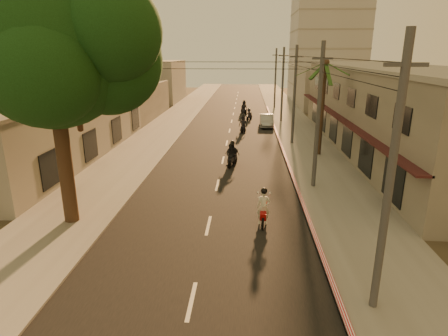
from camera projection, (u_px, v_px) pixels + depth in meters
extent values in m
plane|color=#383023|center=(204.00, 245.00, 16.88)|extent=(160.00, 160.00, 0.00)
cube|color=black|center=(227.00, 143.00, 35.96)|extent=(10.00, 140.00, 0.02)
cube|color=slate|center=(306.00, 144.00, 35.52)|extent=(5.00, 140.00, 0.12)
cube|color=slate|center=(150.00, 142.00, 36.36)|extent=(5.00, 140.00, 0.12)
cube|color=red|center=(285.00, 157.00, 30.88)|extent=(0.20, 60.00, 0.20)
cube|color=gray|center=(388.00, 111.00, 32.24)|extent=(8.00, 34.00, 7.00)
cube|color=gray|center=(393.00, 67.00, 31.16)|extent=(8.20, 34.20, 0.30)
cube|color=#391618|center=(337.00, 115.00, 32.60)|extent=(0.80, 34.00, 0.12)
cube|color=gray|center=(51.00, 128.00, 30.29)|extent=(8.00, 24.00, 5.00)
cube|color=gray|center=(46.00, 95.00, 29.52)|extent=(8.20, 24.20, 0.20)
cube|color=#B7B5B2|center=(329.00, 19.00, 65.28)|extent=(12.00, 12.00, 28.00)
cylinder|color=black|center=(65.00, 166.00, 18.30)|extent=(0.70, 0.70, 6.00)
cylinder|color=black|center=(78.00, 104.00, 17.75)|extent=(1.22, 2.17, 3.04)
cylinder|color=black|center=(41.00, 101.00, 17.10)|extent=(1.31, 1.49, 2.73)
sphere|color=black|center=(50.00, 48.00, 16.68)|extent=(7.20, 7.20, 7.20)
sphere|color=black|center=(107.00, 60.00, 17.66)|extent=(5.20, 5.20, 5.20)
sphere|color=black|center=(22.00, 55.00, 17.63)|extent=(4.80, 4.80, 4.80)
sphere|color=black|center=(45.00, 71.00, 15.19)|extent=(4.60, 4.60, 4.60)
sphere|color=black|center=(111.00, 31.00, 15.83)|extent=(4.40, 4.40, 4.40)
sphere|color=black|center=(95.00, 26.00, 18.58)|extent=(4.40, 4.40, 4.40)
cylinder|color=black|center=(322.00, 111.00, 30.58)|extent=(0.32, 0.32, 7.60)
sphere|color=black|center=(326.00, 62.00, 29.46)|extent=(0.60, 0.60, 0.60)
cylinder|color=#38383A|center=(390.00, 184.00, 11.39)|extent=(0.26, 0.26, 9.00)
cube|color=#38383A|center=(406.00, 65.00, 10.36)|extent=(1.20, 0.12, 0.12)
cylinder|color=#38383A|center=(318.00, 118.00, 22.84)|extent=(0.26, 0.26, 9.00)
cube|color=#38383A|center=(323.00, 58.00, 21.81)|extent=(1.20, 0.12, 0.12)
cylinder|color=#38383A|center=(294.00, 96.00, 34.29)|extent=(0.26, 0.26, 9.00)
cube|color=#38383A|center=(297.00, 57.00, 33.26)|extent=(1.20, 0.12, 0.12)
cylinder|color=#38383A|center=(282.00, 85.00, 45.73)|extent=(0.26, 0.26, 9.00)
cube|color=#38383A|center=(284.00, 56.00, 44.70)|extent=(1.20, 0.12, 0.12)
cylinder|color=#38383A|center=(275.00, 79.00, 57.18)|extent=(0.26, 0.26, 9.00)
cube|color=#38383A|center=(276.00, 55.00, 56.15)|extent=(1.20, 0.12, 0.12)
cube|color=gray|center=(325.00, 89.00, 58.14)|extent=(8.00, 14.00, 6.00)
cube|color=gray|center=(127.00, 101.00, 49.45)|extent=(8.00, 14.00, 4.40)
cube|color=gray|center=(157.00, 81.00, 66.24)|extent=(8.00, 14.00, 7.00)
cylinder|color=black|center=(264.00, 212.00, 19.63)|extent=(0.15, 0.62, 0.61)
cylinder|color=black|center=(263.00, 224.00, 18.33)|extent=(0.15, 0.62, 0.61)
cube|color=#950B0C|center=(263.00, 213.00, 18.81)|extent=(0.39, 1.22, 0.33)
cube|color=#950B0C|center=(264.00, 206.00, 19.28)|extent=(0.33, 0.13, 0.66)
cylinder|color=silver|center=(264.00, 198.00, 19.29)|extent=(0.60, 0.08, 0.04)
imported|color=beige|center=(263.00, 207.00, 18.72)|extent=(0.73, 0.53, 1.84)
sphere|color=black|center=(264.00, 191.00, 18.46)|extent=(0.33, 0.33, 0.33)
sphere|color=silver|center=(258.00, 193.00, 19.23)|extent=(0.13, 0.13, 0.13)
sphere|color=silver|center=(270.00, 193.00, 19.16)|extent=(0.13, 0.13, 0.13)
cylinder|color=black|center=(234.00, 160.00, 29.16)|extent=(0.23, 0.60, 0.59)
cylinder|color=black|center=(229.00, 165.00, 27.95)|extent=(0.23, 0.60, 0.59)
cube|color=black|center=(231.00, 159.00, 28.40)|extent=(0.54, 1.19, 0.31)
cube|color=black|center=(233.00, 156.00, 28.83)|extent=(0.33, 0.17, 0.63)
cylinder|color=silver|center=(233.00, 151.00, 28.84)|extent=(0.57, 0.16, 0.04)
imported|color=black|center=(231.00, 155.00, 28.31)|extent=(1.14, 1.03, 1.76)
sphere|color=black|center=(231.00, 145.00, 28.06)|extent=(0.31, 0.31, 0.31)
cylinder|color=black|center=(235.00, 159.00, 29.32)|extent=(0.28, 0.63, 0.63)
cylinder|color=black|center=(230.00, 164.00, 28.06)|extent=(0.28, 0.63, 0.63)
cube|color=black|center=(232.00, 158.00, 28.53)|extent=(0.64, 1.27, 0.34)
cube|color=black|center=(235.00, 154.00, 28.98)|extent=(0.35, 0.20, 0.67)
cylinder|color=silver|center=(235.00, 149.00, 28.99)|extent=(0.60, 0.21, 0.04)
imported|color=black|center=(232.00, 154.00, 28.43)|extent=(1.35, 1.05, 1.88)
sphere|color=black|center=(232.00, 143.00, 28.17)|extent=(0.34, 0.34, 0.34)
cylinder|color=black|center=(244.00, 128.00, 41.48)|extent=(0.17, 0.62, 0.61)
cylinder|color=black|center=(242.00, 131.00, 40.20)|extent=(0.17, 0.62, 0.61)
cube|color=black|center=(243.00, 127.00, 40.67)|extent=(0.43, 1.22, 0.33)
cube|color=black|center=(244.00, 125.00, 41.14)|extent=(0.34, 0.14, 0.65)
cylinder|color=silver|center=(244.00, 121.00, 41.15)|extent=(0.60, 0.10, 0.04)
imported|color=black|center=(243.00, 124.00, 40.58)|extent=(1.02, 0.77, 1.83)
sphere|color=black|center=(243.00, 116.00, 40.33)|extent=(0.33, 0.33, 0.33)
cylinder|color=black|center=(251.00, 118.00, 48.62)|extent=(0.29, 0.49, 0.50)
cylinder|color=black|center=(247.00, 119.00, 47.70)|extent=(0.29, 0.49, 0.50)
cube|color=black|center=(249.00, 117.00, 48.03)|extent=(0.64, 0.99, 0.27)
cube|color=black|center=(250.00, 115.00, 48.37)|extent=(0.28, 0.19, 0.53)
cylinder|color=silver|center=(251.00, 113.00, 48.36)|extent=(0.46, 0.24, 0.04)
imported|color=black|center=(249.00, 115.00, 47.96)|extent=(1.39, 1.30, 1.49)
sphere|color=black|center=(249.00, 109.00, 47.75)|extent=(0.27, 0.27, 0.27)
imported|color=#93969A|center=(267.00, 121.00, 43.89)|extent=(1.52, 4.26, 1.40)
cylinder|color=black|center=(242.00, 111.00, 53.67)|extent=(0.34, 0.61, 0.61)
cylinder|color=black|center=(246.00, 113.00, 52.44)|extent=(0.34, 0.61, 0.61)
cube|color=black|center=(244.00, 110.00, 52.90)|extent=(0.75, 1.23, 0.33)
cube|color=black|center=(243.00, 108.00, 53.34)|extent=(0.34, 0.23, 0.66)
cylinder|color=silver|center=(242.00, 105.00, 53.35)|extent=(0.57, 0.27, 0.04)
imported|color=black|center=(244.00, 108.00, 52.80)|extent=(1.31, 1.22, 1.84)
sphere|color=black|center=(244.00, 101.00, 52.55)|extent=(0.33, 0.33, 0.33)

